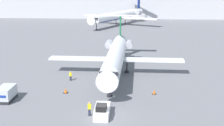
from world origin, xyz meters
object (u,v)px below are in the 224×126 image
(airplane_main, at_px, (116,56))
(pushback_tug, at_px, (102,111))
(airplane_parked_far_left, at_px, (119,15))
(luggage_cart, at_px, (6,94))
(worker_by_wing, at_px, (71,76))
(traffic_cone_left, at_px, (66,91))
(traffic_cone_right, at_px, (154,92))
(worker_near_tug, at_px, (89,108))

(airplane_main, distance_m, pushback_tug, 19.28)
(pushback_tug, relative_size, airplane_parked_far_left, 0.11)
(pushback_tug, relative_size, luggage_cart, 1.19)
(worker_by_wing, relative_size, traffic_cone_left, 2.10)
(pushback_tug, height_order, traffic_cone_right, pushback_tug)
(traffic_cone_left, height_order, traffic_cone_right, same)
(traffic_cone_left, relative_size, airplane_parked_far_left, 0.02)
(traffic_cone_right, bearing_deg, worker_near_tug, -135.80)
(pushback_tug, distance_m, worker_near_tug, 1.64)
(worker_near_tug, xyz_separation_m, airplane_parked_far_left, (-0.00, 89.51, 2.83))
(pushback_tug, relative_size, traffic_cone_right, 5.47)
(traffic_cone_left, height_order, airplane_parked_far_left, airplane_parked_far_left)
(pushback_tug, height_order, worker_by_wing, pushback_tug)
(worker_near_tug, xyz_separation_m, worker_by_wing, (-5.29, 14.54, -0.13))
(pushback_tug, bearing_deg, airplane_parked_far_left, 91.03)
(pushback_tug, bearing_deg, worker_by_wing, 115.50)
(airplane_main, relative_size, luggage_cart, 8.39)
(worker_near_tug, height_order, airplane_parked_far_left, airplane_parked_far_left)
(pushback_tug, bearing_deg, traffic_cone_right, 49.70)
(worker_by_wing, bearing_deg, airplane_main, 31.27)
(traffic_cone_right, xyz_separation_m, airplane_parked_far_left, (-8.79, 80.97, 3.44))
(airplane_parked_far_left, bearing_deg, luggage_cart, -98.52)
(worker_by_wing, distance_m, airplane_parked_far_left, 75.22)
(pushback_tug, xyz_separation_m, traffic_cone_left, (-6.45, 8.18, -0.31))
(airplane_main, bearing_deg, traffic_cone_left, -123.30)
(airplane_main, height_order, airplane_parked_far_left, airplane_parked_far_left)
(pushback_tug, distance_m, traffic_cone_left, 10.42)
(worker_near_tug, bearing_deg, airplane_parked_far_left, 90.00)
(luggage_cart, height_order, traffic_cone_left, luggage_cart)
(pushback_tug, distance_m, worker_by_wing, 16.02)
(airplane_main, distance_m, traffic_cone_right, 12.80)
(luggage_cart, relative_size, traffic_cone_right, 4.59)
(worker_near_tug, height_order, traffic_cone_right, worker_near_tug)
(luggage_cart, xyz_separation_m, worker_by_wing, (7.44, 9.95, -0.15))
(luggage_cart, height_order, worker_near_tug, luggage_cart)
(worker_near_tug, bearing_deg, worker_by_wing, 109.99)
(traffic_cone_left, bearing_deg, airplane_parked_far_left, 86.59)
(traffic_cone_left, distance_m, airplane_parked_far_left, 81.47)
(luggage_cart, distance_m, traffic_cone_right, 21.88)
(pushback_tug, relative_size, traffic_cone_left, 5.47)
(traffic_cone_right, bearing_deg, airplane_main, 121.36)
(traffic_cone_right, bearing_deg, pushback_tug, -130.30)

